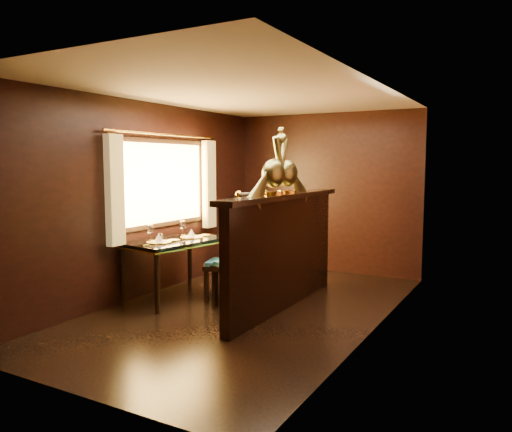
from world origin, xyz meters
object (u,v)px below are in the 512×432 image
object	(u,v)px
dining_table	(175,245)
chair_right	(233,248)
chair_left	(247,248)
peacock_right	(287,162)
peacock_left	(274,161)

from	to	relation	value
dining_table	chair_right	world-z (taller)	chair_right
chair_left	chair_right	size ratio (longest dim) A/B	1.12
chair_right	chair_left	bearing A→B (deg)	-56.31
chair_left	peacock_right	world-z (taller)	peacock_right
chair_left	chair_right	world-z (taller)	chair_left
peacock_left	peacock_right	world-z (taller)	peacock_left
dining_table	peacock_left	bearing A→B (deg)	10.64
dining_table	peacock_left	world-z (taller)	peacock_left
chair_right	dining_table	bearing A→B (deg)	-173.60
dining_table	chair_left	size ratio (longest dim) A/B	0.98
chair_left	peacock_right	bearing A→B (deg)	64.01
chair_left	dining_table	bearing A→B (deg)	-162.58
peacock_right	chair_right	bearing A→B (deg)	-173.28
chair_right	peacock_right	bearing A→B (deg)	-11.44
dining_table	chair_right	size ratio (longest dim) A/B	1.10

